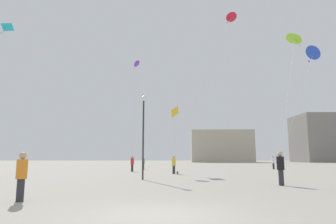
{
  "coord_description": "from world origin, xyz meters",
  "views": [
    {
      "loc": [
        0.36,
        -8.22,
        1.52
      ],
      "look_at": [
        0.0,
        15.42,
        5.16
      ],
      "focal_mm": 31.7,
      "sensor_mm": 36.0,
      "label": 1
    }
  ],
  "objects_px": {
    "kite_cyan_delta": "(5,30)",
    "person_in_yellow": "(174,164)",
    "kite_amber_delta": "(174,112)",
    "person_in_red": "(132,163)",
    "kite_crimson_diamond": "(230,19)",
    "building_centre_hall": "(328,139)",
    "kite_lime_diamond": "(294,38)",
    "person_in_green": "(143,163)",
    "person_in_white": "(273,162)",
    "building_left_hall": "(221,146)",
    "lamppost_east": "(143,124)",
    "kite_cobalt_diamond": "(313,53)",
    "person_in_black": "(281,167)",
    "handbag_beside_flyer": "(178,173)",
    "person_in_orange": "(22,174)",
    "kite_violet_diamond": "(136,65)"
  },
  "relations": [
    {
      "from": "person_in_green",
      "to": "kite_violet_diamond",
      "type": "height_order",
      "value": "kite_violet_diamond"
    },
    {
      "from": "person_in_red",
      "to": "kite_lime_diamond",
      "type": "relative_size",
      "value": 0.16
    },
    {
      "from": "person_in_green",
      "to": "kite_cobalt_diamond",
      "type": "distance_m",
      "value": 25.2
    },
    {
      "from": "person_in_white",
      "to": "lamppost_east",
      "type": "height_order",
      "value": "lamppost_east"
    },
    {
      "from": "person_in_black",
      "to": "building_centre_hall",
      "type": "height_order",
      "value": "building_centre_hall"
    },
    {
      "from": "kite_lime_diamond",
      "to": "lamppost_east",
      "type": "distance_m",
      "value": 14.34
    },
    {
      "from": "kite_violet_diamond",
      "to": "kite_cobalt_diamond",
      "type": "bearing_deg",
      "value": -52.15
    },
    {
      "from": "person_in_white",
      "to": "kite_cyan_delta",
      "type": "height_order",
      "value": "kite_cyan_delta"
    },
    {
      "from": "building_centre_hall",
      "to": "handbag_beside_flyer",
      "type": "distance_m",
      "value": 89.69
    },
    {
      "from": "person_in_yellow",
      "to": "kite_cobalt_diamond",
      "type": "distance_m",
      "value": 15.5
    },
    {
      "from": "kite_lime_diamond",
      "to": "building_left_hall",
      "type": "xyz_separation_m",
      "value": [
        6.63,
        78.52,
        -5.89
      ]
    },
    {
      "from": "person_in_black",
      "to": "handbag_beside_flyer",
      "type": "xyz_separation_m",
      "value": [
        -5.52,
        11.81,
        -0.9
      ]
    },
    {
      "from": "kite_cyan_delta",
      "to": "person_in_yellow",
      "type": "bearing_deg",
      "value": 17.66
    },
    {
      "from": "person_in_red",
      "to": "kite_cobalt_diamond",
      "type": "relative_size",
      "value": 0.24
    },
    {
      "from": "kite_amber_delta",
      "to": "building_left_hall",
      "type": "bearing_deg",
      "value": 77.39
    },
    {
      "from": "person_in_red",
      "to": "kite_crimson_diamond",
      "type": "relative_size",
      "value": 0.13
    },
    {
      "from": "kite_lime_diamond",
      "to": "lamppost_east",
      "type": "bearing_deg",
      "value": -168.87
    },
    {
      "from": "kite_lime_diamond",
      "to": "person_in_green",
      "type": "bearing_deg",
      "value": 132.36
    },
    {
      "from": "person_in_orange",
      "to": "kite_lime_diamond",
      "type": "height_order",
      "value": "kite_lime_diamond"
    },
    {
      "from": "person_in_yellow",
      "to": "lamppost_east",
      "type": "relative_size",
      "value": 0.29
    },
    {
      "from": "person_in_orange",
      "to": "lamppost_east",
      "type": "distance_m",
      "value": 11.22
    },
    {
      "from": "person_in_black",
      "to": "building_left_hall",
      "type": "distance_m",
      "value": 85.8
    },
    {
      "from": "person_in_yellow",
      "to": "person_in_white",
      "type": "distance_m",
      "value": 17.4
    },
    {
      "from": "person_in_white",
      "to": "kite_cobalt_diamond",
      "type": "distance_m",
      "value": 23.75
    },
    {
      "from": "kite_cyan_delta",
      "to": "building_centre_hall",
      "type": "xyz_separation_m",
      "value": [
        66.99,
        77.25,
        -4.46
      ]
    },
    {
      "from": "building_left_hall",
      "to": "lamppost_east",
      "type": "height_order",
      "value": "building_left_hall"
    },
    {
      "from": "person_in_white",
      "to": "building_left_hall",
      "type": "height_order",
      "value": "building_left_hall"
    },
    {
      "from": "kite_amber_delta",
      "to": "kite_crimson_diamond",
      "type": "relative_size",
      "value": 0.37
    },
    {
      "from": "lamppost_east",
      "to": "kite_crimson_diamond",
      "type": "bearing_deg",
      "value": 34.13
    },
    {
      "from": "person_in_white",
      "to": "building_left_hall",
      "type": "xyz_separation_m",
      "value": [
        3.33,
        61.96,
        4.36
      ]
    },
    {
      "from": "person_in_red",
      "to": "kite_crimson_diamond",
      "type": "distance_m",
      "value": 17.97
    },
    {
      "from": "kite_lime_diamond",
      "to": "building_centre_hall",
      "type": "distance_m",
      "value": 88.81
    },
    {
      "from": "person_in_red",
      "to": "person_in_white",
      "type": "relative_size",
      "value": 0.98
    },
    {
      "from": "kite_amber_delta",
      "to": "building_centre_hall",
      "type": "bearing_deg",
      "value": 54.26
    },
    {
      "from": "person_in_yellow",
      "to": "kite_amber_delta",
      "type": "distance_m",
      "value": 4.91
    },
    {
      "from": "kite_cyan_delta",
      "to": "building_left_hall",
      "type": "height_order",
      "value": "kite_cyan_delta"
    },
    {
      "from": "person_in_black",
      "to": "building_left_hall",
      "type": "bearing_deg",
      "value": -145.98
    },
    {
      "from": "person_in_white",
      "to": "handbag_beside_flyer",
      "type": "distance_m",
      "value": 17.1
    },
    {
      "from": "person_in_black",
      "to": "kite_cyan_delta",
      "type": "height_order",
      "value": "kite_cyan_delta"
    },
    {
      "from": "kite_violet_diamond",
      "to": "lamppost_east",
      "type": "bearing_deg",
      "value": -80.42
    },
    {
      "from": "kite_amber_delta",
      "to": "building_centre_hall",
      "type": "distance_m",
      "value": 89.83
    },
    {
      "from": "person_in_white",
      "to": "person_in_black",
      "type": "height_order",
      "value": "person_in_black"
    },
    {
      "from": "person_in_yellow",
      "to": "kite_cyan_delta",
      "type": "bearing_deg",
      "value": -28.56
    },
    {
      "from": "handbag_beside_flyer",
      "to": "kite_amber_delta",
      "type": "bearing_deg",
      "value": -127.92
    },
    {
      "from": "kite_crimson_diamond",
      "to": "handbag_beside_flyer",
      "type": "xyz_separation_m",
      "value": [
        -4.94,
        2.61,
        -14.17
      ]
    },
    {
      "from": "building_left_hall",
      "to": "kite_cobalt_diamond",
      "type": "bearing_deg",
      "value": -95.4
    },
    {
      "from": "person_in_orange",
      "to": "kite_lime_diamond",
      "type": "relative_size",
      "value": 0.17
    },
    {
      "from": "handbag_beside_flyer",
      "to": "kite_cobalt_diamond",
      "type": "bearing_deg",
      "value": -53.22
    },
    {
      "from": "building_centre_hall",
      "to": "person_in_orange",
      "type": "bearing_deg",
      "value": -122.62
    },
    {
      "from": "person_in_yellow",
      "to": "kite_crimson_diamond",
      "type": "relative_size",
      "value": 0.13
    }
  ]
}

